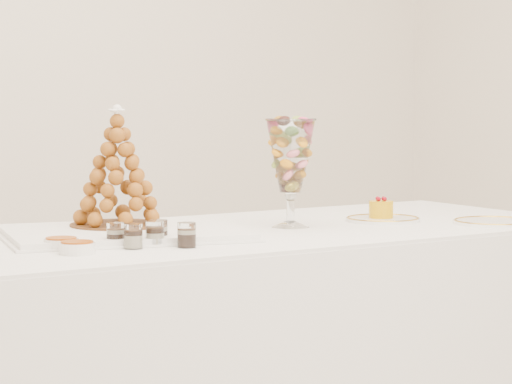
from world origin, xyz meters
TOP-DOWN VIEW (x-y plane):
  - buffet_table at (0.10, 0.34)m, footprint 2.20×0.92m
  - lace_tray at (-0.22, 0.40)m, footprint 0.74×0.63m
  - macaron_vase at (0.30, 0.33)m, footprint 0.15×0.15m
  - cake_plate at (0.63, 0.30)m, footprint 0.23×0.23m
  - spare_plate at (0.86, 0.05)m, footprint 0.25×0.25m
  - verrine_a at (-0.33, 0.23)m, footprint 0.05×0.05m
  - verrine_b at (-0.24, 0.18)m, footprint 0.05×0.05m
  - verrine_c at (-0.20, 0.23)m, footprint 0.06×0.06m
  - verrine_d at (-0.31, 0.16)m, footprint 0.06×0.06m
  - verrine_e at (-0.19, 0.11)m, footprint 0.06×0.06m
  - ramekin_back at (-0.47, 0.25)m, footprint 0.09×0.09m
  - ramekin_front at (-0.48, 0.16)m, footprint 0.09×0.09m
  - croquembouche at (-0.19, 0.49)m, footprint 0.28×0.28m
  - mousse_cake at (0.63, 0.30)m, footprint 0.08×0.08m

SIDE VIEW (x-z plane):
  - buffet_table at x=0.10m, z-range 0.00..0.83m
  - spare_plate at x=0.86m, z-range 0.83..0.84m
  - cake_plate at x=0.63m, z-range 0.83..0.84m
  - lace_tray at x=-0.22m, z-range 0.83..0.85m
  - ramekin_back at x=-0.47m, z-range 0.83..0.86m
  - ramekin_front at x=-0.48m, z-range 0.83..0.86m
  - verrine_c at x=-0.20m, z-range 0.83..0.89m
  - verrine_a at x=-0.33m, z-range 0.83..0.89m
  - verrine_d at x=-0.31m, z-range 0.83..0.89m
  - verrine_e at x=-0.19m, z-range 0.83..0.89m
  - verrine_b at x=-0.24m, z-range 0.83..0.89m
  - mousse_cake at x=0.63m, z-range 0.83..0.90m
  - croquembouche at x=-0.19m, z-range 0.85..1.19m
  - macaron_vase at x=0.30m, z-range 0.88..1.20m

